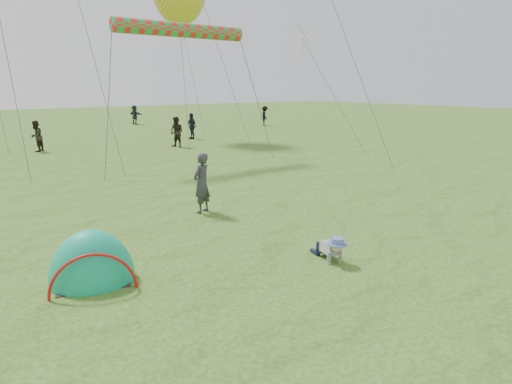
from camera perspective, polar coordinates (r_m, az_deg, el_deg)
ground at (r=8.59m, az=6.86°, el=-11.28°), size 140.00×140.00×0.00m
crawling_toddler at (r=9.59m, az=9.39°, el=-6.86°), size 0.69×0.85×0.57m
popup_tent at (r=9.14m, az=-19.69°, el=-10.46°), size 1.84×1.66×1.99m
standing_adult at (r=12.92m, az=-6.81°, el=1.11°), size 0.74×0.63×1.71m
crowd_person_1 at (r=27.54m, az=-25.79°, el=6.30°), size 1.02×1.03×1.68m
crowd_person_2 at (r=31.03m, az=-8.06°, el=8.16°), size 0.43×1.01×1.73m
crowd_person_5 at (r=43.76m, az=-14.92°, el=9.31°), size 0.87×1.69×1.74m
crowd_person_7 at (r=27.06m, az=-9.88°, el=7.40°), size 0.93×1.04×1.76m
crowd_person_9 at (r=41.13m, az=1.10°, el=9.51°), size 1.10×1.28×1.72m
rainbow_tube_kite at (r=21.86m, az=-9.33°, el=19.36°), size 6.35×0.64×0.64m
diamond_kite_8 at (r=28.06m, az=5.83°, el=19.32°), size 1.32×1.32×1.08m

